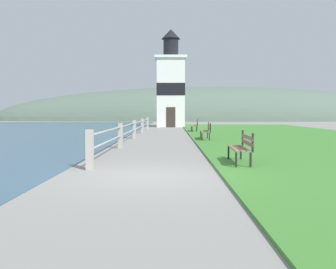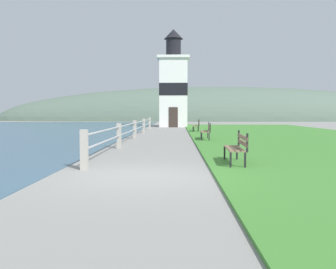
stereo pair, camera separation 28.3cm
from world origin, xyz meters
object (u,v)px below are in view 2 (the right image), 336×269
(lighthouse, at_px, (173,86))
(park_bench_midway, at_px, (207,130))
(park_bench_near, at_px, (237,146))
(park_bench_far, at_px, (197,125))

(lighthouse, bearing_deg, park_bench_midway, -84.08)
(park_bench_near, xyz_separation_m, park_bench_far, (-0.17, 17.76, -0.00))
(park_bench_midway, bearing_deg, lighthouse, -81.44)
(park_bench_near, height_order, park_bench_far, same)
(park_bench_midway, distance_m, park_bench_far, 8.35)
(park_bench_midway, bearing_deg, park_bench_near, 93.30)
(park_bench_midway, bearing_deg, park_bench_far, -86.96)
(park_bench_far, bearing_deg, park_bench_midway, 95.33)
(park_bench_midway, xyz_separation_m, park_bench_far, (-0.06, 8.35, -0.00))
(park_bench_far, bearing_deg, lighthouse, -74.73)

